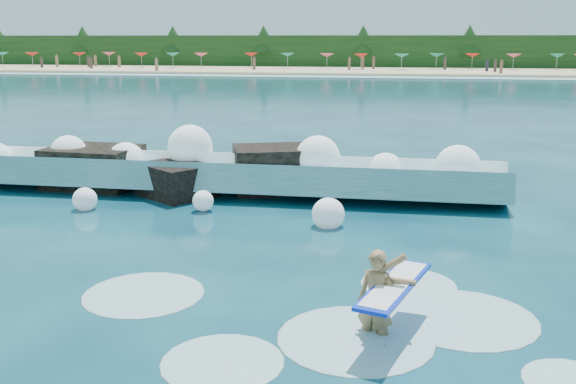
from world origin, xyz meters
TOP-DOWN VIEW (x-y plane):
  - ground at (0.00, 0.00)m, footprint 200.00×200.00m
  - beach at (0.00, 78.00)m, footprint 140.00×20.00m
  - wet_band at (0.00, 67.00)m, footprint 140.00×5.00m
  - treeline at (0.00, 88.00)m, footprint 140.00×4.00m
  - breaking_wave at (-1.51, 6.64)m, footprint 17.05×2.70m
  - rock_cluster at (-2.96, 6.65)m, footprint 8.51×3.68m
  - surfer_with_board at (3.74, -2.45)m, footprint 1.24×2.89m
  - wave_spray at (-0.91, 6.50)m, footprint 15.57×4.59m
  - surf_foam at (3.10, -1.99)m, footprint 8.83×5.38m
  - beach_umbrellas at (0.17, 79.85)m, footprint 111.84×6.84m
  - beachgoers at (-3.08, 73.75)m, footprint 101.17×13.49m

SIDE VIEW (x-z plane):
  - ground at x=0.00m, z-range 0.00..0.00m
  - surf_foam at x=3.10m, z-range -0.06..0.06m
  - wet_band at x=0.00m, z-range 0.00..0.08m
  - beach at x=0.00m, z-range 0.00..0.40m
  - rock_cluster at x=-2.96m, z-range -0.29..1.30m
  - breaking_wave at x=-1.51m, z-range -0.22..1.25m
  - surfer_with_board at x=3.74m, z-range -0.22..1.47m
  - wave_spray at x=-0.91m, z-range -0.10..2.00m
  - beachgoers at x=-3.08m, z-range 0.10..2.00m
  - beach_umbrellas at x=0.17m, z-range 2.00..2.50m
  - treeline at x=0.00m, z-range 0.00..5.00m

